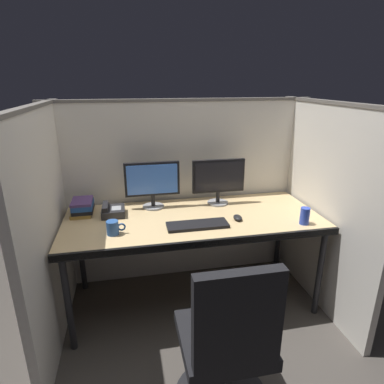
{
  "coord_description": "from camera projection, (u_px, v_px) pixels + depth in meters",
  "views": [
    {
      "loc": [
        -0.46,
        -1.89,
        1.71
      ],
      "look_at": [
        0.0,
        0.35,
        0.92
      ],
      "focal_mm": 30.38,
      "sensor_mm": 36.0,
      "label": 1
    }
  ],
  "objects": [
    {
      "name": "ground_plane",
      "position": [
        201.0,
        325.0,
        2.4
      ],
      "size": [
        8.0,
        8.0,
        0.0
      ],
      "primitive_type": "plane",
      "color": "#423D38"
    },
    {
      "name": "cubicle_partition_rear",
      "position": [
        183.0,
        192.0,
        2.83
      ],
      "size": [
        2.21,
        0.06,
        1.57
      ],
      "color": "beige",
      "rests_on": "ground"
    },
    {
      "name": "cubicle_partition_left",
      "position": [
        49.0,
        228.0,
        2.14
      ],
      "size": [
        0.06,
        1.41,
        1.57
      ],
      "color": "beige",
      "rests_on": "ground"
    },
    {
      "name": "cubicle_partition_right",
      "position": [
        322.0,
        206.0,
        2.51
      ],
      "size": [
        0.06,
        1.41,
        1.57
      ],
      "color": "beige",
      "rests_on": "ground"
    },
    {
      "name": "desk",
      "position": [
        194.0,
        223.0,
        2.44
      ],
      "size": [
        1.9,
        0.8,
        0.74
      ],
      "color": "tan",
      "rests_on": "ground"
    },
    {
      "name": "office_chair",
      "position": [
        226.0,
        361.0,
        1.64
      ],
      "size": [
        0.52,
        0.52,
        0.97
      ],
      "rotation": [
        0.0,
        0.0,
        0.14
      ],
      "color": "black",
      "rests_on": "ground"
    },
    {
      "name": "monitor_left",
      "position": [
        152.0,
        182.0,
        2.55
      ],
      "size": [
        0.43,
        0.17,
        0.37
      ],
      "color": "gray",
      "rests_on": "desk"
    },
    {
      "name": "monitor_right",
      "position": [
        218.0,
        179.0,
        2.63
      ],
      "size": [
        0.43,
        0.17,
        0.37
      ],
      "color": "gray",
      "rests_on": "desk"
    },
    {
      "name": "keyboard_main",
      "position": [
        197.0,
        225.0,
        2.27
      ],
      "size": [
        0.43,
        0.15,
        0.02
      ],
      "primitive_type": "cube",
      "color": "black",
      "rests_on": "desk"
    },
    {
      "name": "computer_mouse",
      "position": [
        238.0,
        218.0,
        2.38
      ],
      "size": [
        0.06,
        0.1,
        0.04
      ],
      "color": "black",
      "rests_on": "desk"
    },
    {
      "name": "book_stack",
      "position": [
        83.0,
        207.0,
        2.47
      ],
      "size": [
        0.16,
        0.21,
        0.11
      ],
      "color": "olive",
      "rests_on": "desk"
    },
    {
      "name": "coffee_mug",
      "position": [
        113.0,
        228.0,
        2.14
      ],
      "size": [
        0.13,
        0.08,
        0.09
      ],
      "color": "#264C8C",
      "rests_on": "desk"
    },
    {
      "name": "soda_can",
      "position": [
        305.0,
        216.0,
        2.3
      ],
      "size": [
        0.07,
        0.07,
        0.12
      ],
      "primitive_type": "cylinder",
      "color": "#263FB2",
      "rests_on": "desk"
    },
    {
      "name": "desk_phone",
      "position": [
        112.0,
        211.0,
        2.46
      ],
      "size": [
        0.17,
        0.19,
        0.09
      ],
      "color": "black",
      "rests_on": "desk"
    }
  ]
}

